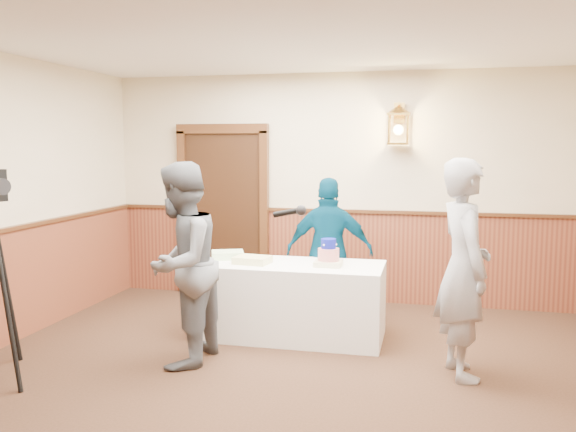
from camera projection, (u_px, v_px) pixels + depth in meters
name	position (u px, v px, depth m)	size (l,w,h in m)	color
ground	(280.00, 423.00, 4.24)	(7.00, 7.00, 0.00)	#332013
room_shell	(287.00, 200.00, 4.52)	(6.02, 7.02, 2.81)	beige
display_table	(293.00, 300.00, 6.11)	(1.80, 0.80, 0.75)	white
tiered_cake	(329.00, 255.00, 5.94)	(0.26, 0.26, 0.27)	beige
sheet_cake_yellow	(252.00, 260.00, 6.07)	(0.34, 0.26, 0.07)	#DBDB83
sheet_cake_green	(228.00, 255.00, 6.34)	(0.33, 0.26, 0.08)	#B4E2A0
interviewer	(181.00, 264.00, 5.30)	(1.51, 0.89, 1.78)	slate
baker	(464.00, 269.00, 5.02)	(0.66, 0.44, 1.82)	gray
assistant_p	(330.00, 251.00, 6.52)	(0.93, 0.39, 1.58)	#03334C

